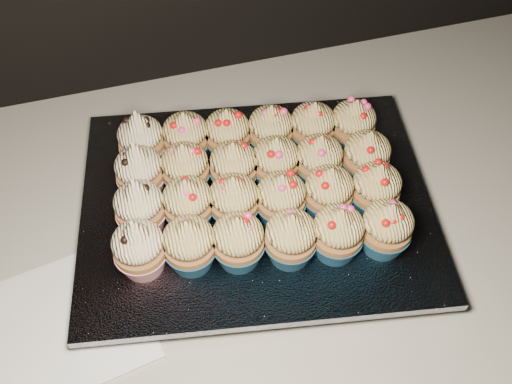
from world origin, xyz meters
TOP-DOWN VIEW (x-y plane):
  - cabinet at (0.00, 1.70)m, footprint 2.40×0.60m
  - worktop at (0.00, 1.70)m, footprint 2.44×0.64m
  - napkin at (-0.05, 1.59)m, footprint 0.21×0.21m
  - baking_tray at (0.21, 1.69)m, footprint 0.47×0.39m
  - foil_lining at (0.21, 1.69)m, footprint 0.51×0.43m
  - cupcake_0 at (0.05, 1.63)m, footprint 0.06×0.06m
  - cupcake_1 at (0.11, 1.62)m, footprint 0.06×0.06m
  - cupcake_2 at (0.16, 1.61)m, footprint 0.06×0.06m
  - cupcake_3 at (0.22, 1.59)m, footprint 0.06×0.06m
  - cupcake_4 at (0.28, 1.59)m, footprint 0.06×0.06m
  - cupcake_5 at (0.34, 1.58)m, footprint 0.06×0.06m
  - cupcake_6 at (0.06, 1.69)m, footprint 0.06×0.06m
  - cupcake_7 at (0.12, 1.68)m, footprint 0.06×0.06m
  - cupcake_8 at (0.17, 1.66)m, footprint 0.06×0.06m
  - cupcake_9 at (0.23, 1.65)m, footprint 0.06×0.06m
  - cupcake_10 at (0.29, 1.65)m, footprint 0.06×0.06m
  - cupcake_11 at (0.35, 1.63)m, footprint 0.06×0.06m
  - cupcake_12 at (0.07, 1.74)m, footprint 0.06×0.06m
  - cupcake_13 at (0.13, 1.73)m, footprint 0.06×0.06m
  - cupcake_14 at (0.19, 1.72)m, footprint 0.06×0.06m
  - cupcake_15 at (0.24, 1.71)m, footprint 0.06×0.06m
  - cupcake_16 at (0.30, 1.70)m, footprint 0.06×0.06m
  - cupcake_17 at (0.36, 1.69)m, footprint 0.06×0.06m
  - cupcake_18 at (0.08, 1.80)m, footprint 0.06×0.06m
  - cupcake_19 at (0.14, 1.79)m, footprint 0.06×0.06m
  - cupcake_20 at (0.19, 1.78)m, footprint 0.06×0.06m
  - cupcake_21 at (0.25, 1.77)m, footprint 0.06×0.06m
  - cupcake_22 at (0.31, 1.76)m, footprint 0.06×0.06m
  - cupcake_23 at (0.36, 1.75)m, footprint 0.06×0.06m

SIDE VIEW (x-z plane):
  - cabinet at x=0.00m, z-range 0.00..0.86m
  - worktop at x=0.00m, z-range 0.86..0.90m
  - napkin at x=-0.05m, z-range 0.90..0.90m
  - baking_tray at x=0.21m, z-range 0.90..0.92m
  - foil_lining at x=0.21m, z-range 0.92..0.93m
  - cupcake_1 at x=0.11m, z-range 0.93..1.01m
  - cupcake_2 at x=0.16m, z-range 0.93..1.01m
  - cupcake_3 at x=0.22m, z-range 0.93..1.01m
  - cupcake_4 at x=0.28m, z-range 0.93..1.01m
  - cupcake_5 at x=0.34m, z-range 0.93..1.01m
  - cupcake_7 at x=0.12m, z-range 0.93..1.01m
  - cupcake_8 at x=0.17m, z-range 0.93..1.01m
  - cupcake_9 at x=0.23m, z-range 0.93..1.01m
  - cupcake_10 at x=0.29m, z-range 0.93..1.01m
  - cupcake_11 at x=0.35m, z-range 0.93..1.01m
  - cupcake_13 at x=0.13m, z-range 0.93..1.01m
  - cupcake_14 at x=0.19m, z-range 0.93..1.01m
  - cupcake_15 at x=0.24m, z-range 0.93..1.01m
  - cupcake_16 at x=0.30m, z-range 0.93..1.01m
  - cupcake_17 at x=0.36m, z-range 0.93..1.01m
  - cupcake_19 at x=0.14m, z-range 0.93..1.01m
  - cupcake_20 at x=0.19m, z-range 0.93..1.01m
  - cupcake_21 at x=0.25m, z-range 0.93..1.01m
  - cupcake_22 at x=0.31m, z-range 0.93..1.01m
  - cupcake_23 at x=0.36m, z-range 0.93..1.01m
  - cupcake_0 at x=0.05m, z-range 0.93..1.02m
  - cupcake_6 at x=0.06m, z-range 0.93..1.02m
  - cupcake_12 at x=0.07m, z-range 0.93..1.02m
  - cupcake_18 at x=0.08m, z-range 0.93..1.02m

